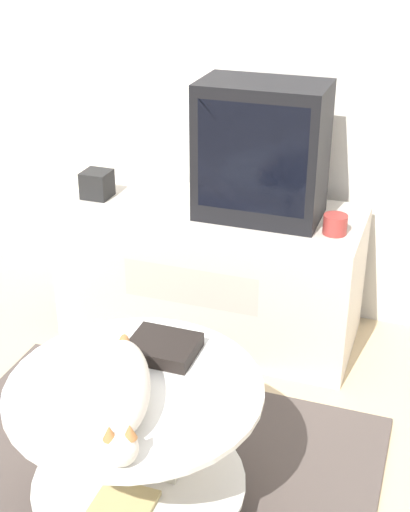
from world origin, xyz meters
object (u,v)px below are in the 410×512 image
(tv, at_px, (261,151))
(cat, at_px, (122,389))
(speaker, at_px, (97,184))
(dvd_box, at_px, (163,347))

(tv, xyz_separation_m, cat, (-0.04, -1.24, -0.29))
(speaker, distance_m, cat, 1.39)
(speaker, bearing_deg, tv, 2.76)
(cat, bearing_deg, tv, 153.90)
(speaker, bearing_deg, dvd_box, -53.27)
(tv, xyz_separation_m, speaker, (-0.73, -0.04, -0.22))
(cat, bearing_deg, speaker, -174.59)
(tv, bearing_deg, cat, -91.94)
(tv, relative_size, speaker, 4.68)
(speaker, distance_m, dvd_box, 1.15)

